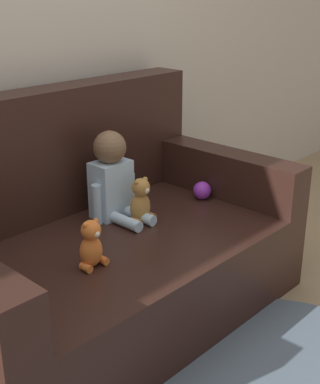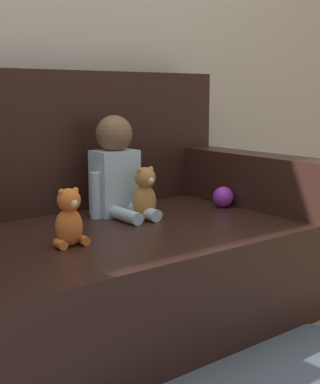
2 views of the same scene
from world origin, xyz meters
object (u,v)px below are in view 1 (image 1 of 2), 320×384
at_px(couch, 100,246).
at_px(teddy_bear_brown, 141,201).
at_px(plush_toy_side, 91,245).
at_px(person_baby, 113,179).
at_px(toy_ball, 202,190).

height_order(couch, teddy_bear_brown, couch).
bearing_deg(plush_toy_side, person_baby, 37.88).
distance_m(couch, toy_ball, 0.64).
xyz_separation_m(plush_toy_side, toy_ball, (0.84, 0.13, -0.05)).
relative_size(couch, plush_toy_side, 8.41).
relative_size(couch, person_baby, 3.99).
xyz_separation_m(person_baby, toy_ball, (0.46, -0.17, -0.14)).
xyz_separation_m(couch, plush_toy_side, (-0.22, -0.22, 0.16)).
distance_m(couch, plush_toy_side, 0.35).
relative_size(couch, toy_ball, 17.99).
xyz_separation_m(teddy_bear_brown, plush_toy_side, (-0.43, -0.16, -0.01)).
distance_m(plush_toy_side, toy_ball, 0.85).
relative_size(person_baby, teddy_bear_brown, 1.95).
xyz_separation_m(person_baby, plush_toy_side, (-0.38, -0.30, -0.09)).
distance_m(couch, person_baby, 0.31).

